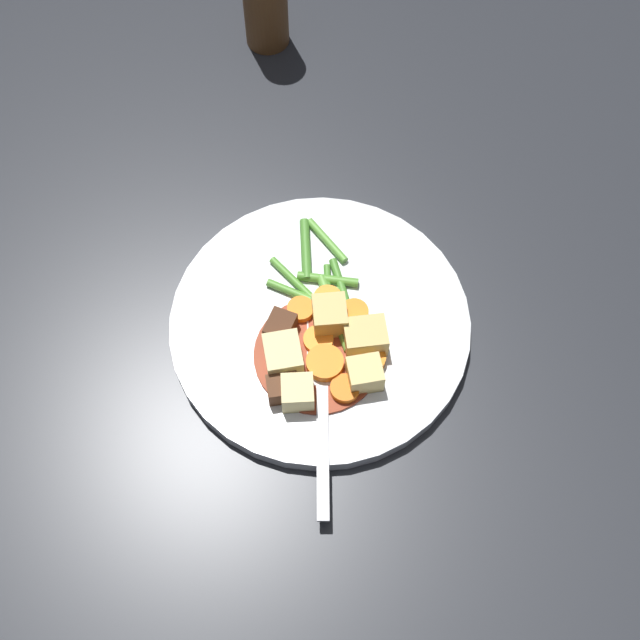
{
  "coord_description": "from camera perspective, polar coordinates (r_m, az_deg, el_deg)",
  "views": [
    {
      "loc": [
        0.31,
        0.14,
        0.65
      ],
      "look_at": [
        0.0,
        0.0,
        0.01
      ],
      "focal_mm": 45.4,
      "sensor_mm": 36.0,
      "label": 1
    }
  ],
  "objects": [
    {
      "name": "green_bean_5",
      "position": [
        0.71,
        0.82,
        0.09
      ],
      "size": [
        0.07,
        0.02,
        0.01
      ],
      "primitive_type": "cylinder",
      "rotation": [
        0.0,
        1.57,
        0.22
      ],
      "color": "#66AD42",
      "rests_on": "dinner_plate"
    },
    {
      "name": "carrot_slice_4",
      "position": [
        0.7,
        3.47,
        -2.72
      ],
      "size": [
        0.04,
        0.04,
        0.01
      ],
      "primitive_type": "cylinder",
      "rotation": [
        0.0,
        0.0,
        2.29
      ],
      "color": "orange",
      "rests_on": "dinner_plate"
    },
    {
      "name": "potato_chunk_4",
      "position": [
        0.68,
        -1.59,
        -5.14
      ],
      "size": [
        0.04,
        0.04,
        0.02
      ],
      "primitive_type": "cube",
      "rotation": [
        0.0,
        0.0,
        3.61
      ],
      "color": "#EAD68C",
      "rests_on": "dinner_plate"
    },
    {
      "name": "green_bean_1",
      "position": [
        0.72,
        1.04,
        0.5
      ],
      "size": [
        0.06,
        0.06,
        0.01
      ],
      "primitive_type": "cylinder",
      "rotation": [
        0.0,
        1.57,
        0.74
      ],
      "color": "#66AD42",
      "rests_on": "dinner_plate"
    },
    {
      "name": "carrot_slice_5",
      "position": [
        0.68,
        1.76,
        -4.89
      ],
      "size": [
        0.03,
        0.03,
        0.01
      ],
      "primitive_type": "cylinder",
      "rotation": [
        0.0,
        0.0,
        4.57
      ],
      "color": "orange",
      "rests_on": "dinner_plate"
    },
    {
      "name": "carrot_slice_2",
      "position": [
        0.7,
        -0.12,
        -1.45
      ],
      "size": [
        0.03,
        0.03,
        0.01
      ],
      "primitive_type": "cylinder",
      "rotation": [
        0.0,
        0.0,
        1.95
      ],
      "color": "orange",
      "rests_on": "dinner_plate"
    },
    {
      "name": "carrot_slice_3",
      "position": [
        0.69,
        0.34,
        -3.1
      ],
      "size": [
        0.04,
        0.04,
        0.01
      ],
      "primitive_type": "cylinder",
      "rotation": [
        0.0,
        0.0,
        4.81
      ],
      "color": "orange",
      "rests_on": "dinner_plate"
    },
    {
      "name": "dinner_plate",
      "position": [
        0.72,
        -0.0,
        -0.28
      ],
      "size": [
        0.27,
        0.27,
        0.01
      ],
      "primitive_type": "cylinder",
      "color": "white",
      "rests_on": "ground_plane"
    },
    {
      "name": "meat_chunk_1",
      "position": [
        0.68,
        -2.93,
        -4.73
      ],
      "size": [
        0.03,
        0.03,
        0.02
      ],
      "primitive_type": "cube",
      "rotation": [
        0.0,
        0.0,
        5.29
      ],
      "color": "#56331E",
      "rests_on": "dinner_plate"
    },
    {
      "name": "carrot_slice_6",
      "position": [
        0.72,
        2.43,
        0.51
      ],
      "size": [
        0.03,
        0.03,
        0.01
      ],
      "primitive_type": "cylinder",
      "rotation": [
        0.0,
        0.0,
        3.06
      ],
      "color": "orange",
      "rests_on": "dinner_plate"
    },
    {
      "name": "green_bean_0",
      "position": [
        0.72,
        0.52,
        1.34
      ],
      "size": [
        0.07,
        0.04,
        0.01
      ],
      "primitive_type": "cylinder",
      "rotation": [
        0.0,
        1.57,
        0.45
      ],
      "color": "#4C8E33",
      "rests_on": "dinner_plate"
    },
    {
      "name": "green_bean_8",
      "position": [
        0.76,
        0.49,
        5.61
      ],
      "size": [
        0.03,
        0.05,
        0.01
      ],
      "primitive_type": "cylinder",
      "rotation": [
        0.0,
        1.57,
        1.06
      ],
      "color": "#66AD42",
      "rests_on": "dinner_plate"
    },
    {
      "name": "carrot_slice_1",
      "position": [
        0.72,
        -1.21,
        1.03
      ],
      "size": [
        0.03,
        0.03,
        0.01
      ],
      "primitive_type": "cylinder",
      "rotation": [
        0.0,
        0.0,
        4.01
      ],
      "color": "orange",
      "rests_on": "dinner_plate"
    },
    {
      "name": "green_bean_4",
      "position": [
        0.73,
        -1.88,
        2.83
      ],
      "size": [
        0.03,
        0.06,
        0.01
      ],
      "primitive_type": "cylinder",
      "rotation": [
        0.0,
        1.57,
        1.15
      ],
      "color": "#599E38",
      "rests_on": "dinner_plate"
    },
    {
      "name": "carrot_slice_0",
      "position": [
        0.72,
        0.38,
        1.41
      ],
      "size": [
        0.03,
        0.03,
        0.01
      ],
      "primitive_type": "cylinder",
      "rotation": [
        0.0,
        0.0,
        1.44
      ],
      "color": "orange",
      "rests_on": "dinner_plate"
    },
    {
      "name": "potato_chunk_0",
      "position": [
        0.7,
        0.73,
        0.36
      ],
      "size": [
        0.04,
        0.04,
        0.03
      ],
      "primitive_type": "cube",
      "rotation": [
        0.0,
        0.0,
        0.51
      ],
      "color": "#DBBC6B",
      "rests_on": "dinner_plate"
    },
    {
      "name": "green_bean_7",
      "position": [
        0.73,
        -1.33,
        1.72
      ],
      "size": [
        0.01,
        0.07,
        0.01
      ],
      "primitive_type": "cylinder",
      "rotation": [
        0.0,
        1.57,
        1.55
      ],
      "color": "#599E38",
      "rests_on": "dinner_plate"
    },
    {
      "name": "potato_chunk_3",
      "position": [
        0.68,
        3.17,
        -3.83
      ],
      "size": [
        0.04,
        0.04,
        0.02
      ],
      "primitive_type": "cube",
      "rotation": [
        0.0,
        0.0,
        5.31
      ],
      "color": "#E5CC7A",
      "rests_on": "dinner_plate"
    },
    {
      "name": "fork",
      "position": [
        0.68,
        0.17,
        -6.32
      ],
      "size": [
        0.17,
        0.09,
        0.0
      ],
      "color": "silver",
      "rests_on": "dinner_plate"
    },
    {
      "name": "potato_chunk_1",
      "position": [
        0.69,
        -2.61,
        -2.55
      ],
      "size": [
        0.05,
        0.04,
        0.03
      ],
      "primitive_type": "cube",
      "rotation": [
        0.0,
        0.0,
        5.31
      ],
      "color": "#EAD68C",
      "rests_on": "dinner_plate"
    },
    {
      "name": "stew_sauce",
      "position": [
        0.7,
        -0.16,
        -2.44
      ],
      "size": [
        0.11,
        0.11,
        0.0
      ],
      "primitive_type": "cylinder",
      "color": "#93381E",
      "rests_on": "dinner_plate"
    },
    {
      "name": "meat_chunk_0",
      "position": [
        0.7,
        -2.8,
        -0.56
      ],
      "size": [
        0.03,
        0.02,
        0.02
      ],
      "primitive_type": "cube",
      "rotation": [
        0.0,
        0.0,
        1.61
      ],
      "color": "#4C2B19",
      "rests_on": "dinner_plate"
    },
    {
      "name": "green_bean_2",
      "position": [
        0.73,
        1.58,
        2.17
      ],
      "size": [
        0.05,
        0.05,
        0.01
      ],
      "primitive_type": "cylinder",
      "rotation": [
        0.0,
        1.57,
        0.68
      ],
      "color": "#4C8E33",
      "rests_on": "dinner_plate"
    },
    {
      "name": "ground_plane",
      "position": [
        0.73,
        -0.0,
        -0.55
      ],
      "size": [
        3.0,
        3.0,
        0.0
      ],
      "primitive_type": "plane",
      "color": "#26282D"
    },
    {
      "name": "green_bean_6",
      "position": [
        0.75,
        -1.01,
        4.99
      ],
      "size": [
        0.06,
        0.04,
        0.01
      ],
      "primitive_type": "cylinder",
      "rotation": [
        0.0,
        1.57,
        0.46
      ],
      "color": "#4C8E33",
      "rests_on": "dinner_plate"
    },
    {
      "name": "potato_chunk_2",
      "position": [
        0.7,
        3.2,
        -1.19
      ],
      "size": [
        0.04,
        0.05,
        0.02
      ],
      "primitive_type": "cube",
      "rotation": [
        0.0,
        0.0,
        0.54
      ],
      "color": "#DBBC6B",
      "rests_on": "dinner_plate"
    },
    {
      "name": "green_bean_3",
      "position": [
        0.73,
        0.55,
        2.88
      ],
      "size": [
        0.02,
        0.06,
        0.01
      ],
      "primitive_type": "cylinder",
      "rotation": [
        0.0,
        1.57,
        1.85
      ],
      "color": "#599E38",
      "rests_on": "dinner_plate"
    }
  ]
}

